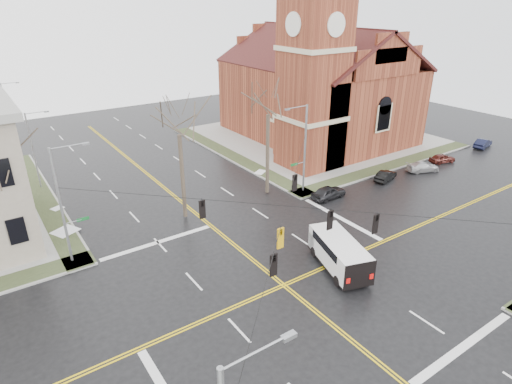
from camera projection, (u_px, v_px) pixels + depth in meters
ground at (284, 285)px, 29.99m from camera, size 120.00×120.00×0.00m
sidewalks at (284, 284)px, 29.96m from camera, size 80.00×80.00×0.17m
road_markings at (284, 285)px, 29.99m from camera, size 100.00×100.00×0.01m
church at (317, 79)px, 57.92m from camera, size 24.28×27.48×27.50m
signal_pole_ne at (304, 147)px, 42.44m from camera, size 2.75×0.22×9.00m
signal_pole_nw at (63, 203)px, 30.72m from camera, size 2.75×0.22×9.00m
span_wires at (286, 206)px, 27.44m from camera, size 23.02×23.02×0.03m
traffic_signals at (293, 220)px, 27.25m from camera, size 8.21×8.26×1.30m
streetlight_north_a at (34, 148)px, 43.64m from camera, size 2.30×0.20×8.00m
streetlight_north_b at (8, 110)px, 58.64m from camera, size 2.30×0.20×8.00m
cargo_van at (338, 251)px, 31.59m from camera, size 4.07×6.48×2.31m
parked_car_a at (329, 192)px, 42.82m from camera, size 3.94×1.73×1.32m
parked_car_b at (386, 176)px, 47.10m from camera, size 3.62×2.05×1.13m
parked_car_c at (423, 167)px, 49.58m from camera, size 4.20×2.86×1.13m
parked_car_d at (442, 158)px, 52.28m from camera, size 3.53×2.11×1.13m
parked_car_e at (483, 143)px, 57.61m from camera, size 3.87×1.97×1.22m
tree_nw_near at (179, 129)px, 35.85m from camera, size 4.00×4.00×11.60m
tree_ne at (268, 109)px, 40.57m from camera, size 4.00×4.00×12.17m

